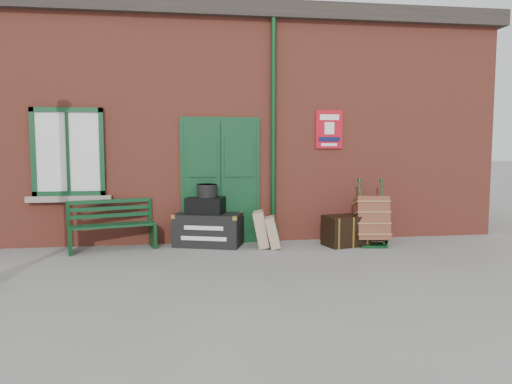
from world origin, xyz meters
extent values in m
plane|color=gray|center=(0.00, 0.00, 0.00)|extent=(80.00, 80.00, 0.00)
cube|color=#9D4332|center=(0.00, 3.50, 2.00)|extent=(10.00, 4.00, 4.00)
cube|color=#38302B|center=(0.00, 3.50, 4.15)|extent=(10.30, 4.30, 0.30)
cube|color=#103B1F|center=(-0.30, 1.46, 1.10)|extent=(1.42, 0.12, 2.32)
cube|color=white|center=(-2.90, 1.45, 1.65)|extent=(1.20, 0.08, 1.50)
cylinder|color=#0D3518|center=(0.65, 1.42, 2.00)|extent=(0.10, 0.10, 4.00)
cube|color=red|center=(1.70, 1.47, 2.05)|extent=(0.50, 0.03, 0.70)
cube|color=#103B1F|center=(-2.16, 1.10, 0.42)|extent=(1.46, 0.73, 0.04)
cube|color=#103B1F|center=(-2.21, 1.30, 0.69)|extent=(1.37, 0.40, 0.38)
cube|color=#0D3518|center=(-2.81, 0.92, 0.21)|extent=(0.16, 0.42, 0.42)
cube|color=#0D3518|center=(-1.50, 1.27, 0.21)|extent=(0.16, 0.42, 0.42)
cube|color=black|center=(-0.54, 1.25, 0.29)|extent=(1.28, 0.96, 0.57)
cube|color=black|center=(-0.59, 1.25, 0.71)|extent=(0.74, 0.63, 0.29)
cylinder|color=black|center=(-0.56, 1.25, 0.97)|extent=(0.43, 0.43, 0.23)
cube|color=tan|center=(0.36, 0.96, 0.32)|extent=(0.37, 0.49, 0.64)
cube|color=tan|center=(0.54, 0.86, 0.28)|extent=(0.35, 0.44, 0.55)
cube|color=#0D3518|center=(2.29, 0.72, 0.02)|extent=(0.49, 0.39, 0.04)
cylinder|color=#0D3518|center=(2.12, 0.91, 0.58)|extent=(0.08, 0.32, 1.14)
cylinder|color=#0D3518|center=(2.51, 0.85, 0.58)|extent=(0.08, 0.32, 1.14)
cylinder|color=black|center=(2.06, 0.94, 0.11)|extent=(0.08, 0.22, 0.21)
cylinder|color=black|center=(2.58, 0.86, 0.11)|extent=(0.08, 0.22, 0.21)
cube|color=brown|center=(2.32, 0.86, 0.47)|extent=(0.64, 0.68, 0.84)
cube|color=black|center=(1.85, 0.89, 0.27)|extent=(0.83, 0.64, 0.53)
camera|label=1|loc=(-1.01, -7.44, 1.79)|focal=35.00mm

